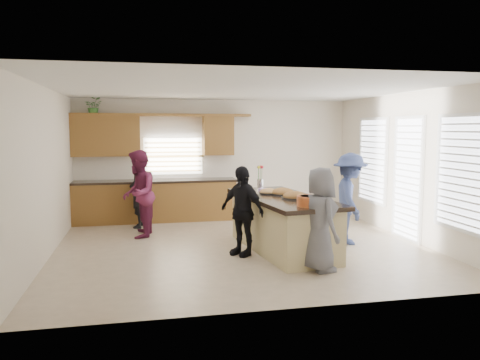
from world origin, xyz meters
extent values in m
plane|color=beige|center=(0.00, 0.00, 0.00)|extent=(6.50, 6.50, 0.00)
cube|color=silver|center=(0.00, 3.00, 1.40)|extent=(6.50, 0.02, 2.80)
cube|color=silver|center=(0.00, -3.00, 1.40)|extent=(6.50, 0.02, 2.80)
cube|color=silver|center=(-3.25, 0.00, 1.40)|extent=(0.02, 6.00, 2.80)
cube|color=silver|center=(3.25, 0.00, 1.40)|extent=(0.02, 6.00, 2.80)
cube|color=white|center=(0.00, 0.00, 2.80)|extent=(6.50, 6.00, 0.02)
cube|color=brown|center=(-1.43, 2.69, 0.45)|extent=(3.65, 0.62, 0.90)
cube|color=black|center=(-1.43, 2.69, 0.93)|extent=(3.70, 0.65, 0.05)
cube|color=brown|center=(-2.50, 2.82, 1.95)|extent=(1.50, 0.36, 0.90)
cube|color=brown|center=(0.05, 2.82, 1.95)|extent=(0.70, 0.36, 0.90)
cube|color=brown|center=(-1.23, 2.82, 2.43)|extent=(4.05, 0.40, 0.06)
cube|color=brown|center=(-1.00, 2.96, 1.48)|extent=(1.35, 0.08, 0.85)
cube|color=white|center=(3.22, 1.30, 1.42)|extent=(0.06, 1.10, 1.75)
cube|color=white|center=(3.22, -0.10, 1.17)|extent=(0.06, 0.85, 2.25)
cube|color=white|center=(3.22, -1.60, 1.42)|extent=(0.06, 1.10, 1.75)
cube|color=tan|center=(0.66, -0.41, 0.44)|extent=(1.32, 2.61, 0.88)
cube|color=black|center=(0.66, -0.41, 0.92)|extent=(1.49, 2.83, 0.07)
cube|color=black|center=(0.66, -0.41, 0.04)|extent=(1.23, 2.52, 0.08)
cylinder|color=black|center=(0.79, -0.67, 0.96)|extent=(0.46, 0.46, 0.02)
ellipsoid|color=#A56534|center=(0.79, -0.67, 0.98)|extent=(0.41, 0.41, 0.19)
cylinder|color=black|center=(0.73, -0.17, 0.96)|extent=(0.46, 0.46, 0.02)
ellipsoid|color=#A56534|center=(0.73, -0.17, 0.98)|extent=(0.42, 0.42, 0.19)
cylinder|color=black|center=(0.50, -0.03, 0.96)|extent=(0.36, 0.36, 0.02)
ellipsoid|color=tan|center=(0.50, -0.03, 0.98)|extent=(0.32, 0.32, 0.15)
cylinder|color=#CC5925|center=(0.76, -1.47, 1.03)|extent=(0.41, 0.41, 0.16)
cylinder|color=#F3E5C1|center=(0.76, -1.47, 1.09)|extent=(0.34, 0.34, 0.04)
cylinder|color=white|center=(1.03, -1.31, 1.00)|extent=(0.09, 0.09, 0.11)
cylinder|color=#B38CCB|center=(0.52, 0.34, 0.97)|extent=(0.22, 0.22, 0.05)
cylinder|color=silver|center=(0.57, 0.84, 1.04)|extent=(0.12, 0.12, 0.17)
imported|color=#3E7B31|center=(-2.74, 2.82, 2.60)|extent=(0.37, 0.32, 0.40)
imported|color=black|center=(-1.80, 2.08, 0.80)|extent=(0.48, 0.64, 1.59)
imported|color=maroon|center=(-1.80, 1.15, 0.85)|extent=(0.75, 0.91, 1.71)
imported|color=black|center=(-0.10, -0.55, 0.75)|extent=(0.83, 0.92, 1.50)
imported|color=#3A497E|center=(2.01, -0.18, 0.84)|extent=(0.88, 1.21, 1.68)
imported|color=slate|center=(0.85, -1.64, 0.78)|extent=(0.59, 0.81, 1.55)
camera|label=1|loc=(-1.71, -8.09, 2.12)|focal=35.00mm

